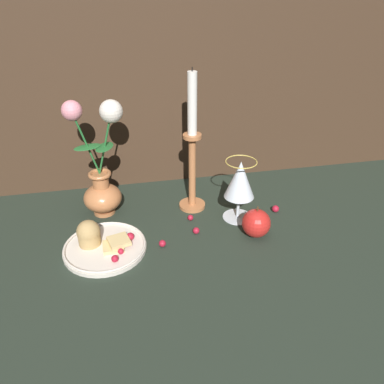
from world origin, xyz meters
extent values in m
plane|color=#232D23|center=(0.00, 0.00, 0.00)|extent=(2.40, 2.40, 0.00)
cylinder|color=#B77042|center=(-0.22, 0.16, 0.01)|extent=(0.06, 0.06, 0.01)
ellipsoid|color=#B77042|center=(-0.22, 0.16, 0.05)|extent=(0.10, 0.10, 0.07)
cylinder|color=#B77042|center=(-0.22, 0.16, 0.10)|extent=(0.04, 0.04, 0.05)
torus|color=#B77042|center=(-0.22, 0.16, 0.12)|extent=(0.06, 0.06, 0.01)
cylinder|color=#23662D|center=(-0.24, 0.17, 0.20)|extent=(0.05, 0.01, 0.17)
ellipsoid|color=#23662D|center=(-0.24, 0.17, 0.20)|extent=(0.08, 0.06, 0.00)
sphere|color=pink|center=(-0.26, 0.17, 0.29)|extent=(0.05, 0.05, 0.05)
cylinder|color=#23662D|center=(-0.19, 0.17, 0.20)|extent=(0.05, 0.01, 0.17)
ellipsoid|color=#23662D|center=(-0.20, 0.17, 0.19)|extent=(0.06, 0.08, 0.00)
sphere|color=silver|center=(-0.17, 0.17, 0.28)|extent=(0.06, 0.06, 0.06)
cylinder|color=silver|center=(-0.22, -0.01, 0.01)|extent=(0.20, 0.20, 0.01)
torus|color=silver|center=(-0.22, -0.01, 0.01)|extent=(0.19, 0.19, 0.01)
cylinder|color=tan|center=(-0.25, 0.01, 0.03)|extent=(0.05, 0.05, 0.04)
sphere|color=tan|center=(-0.25, 0.01, 0.05)|extent=(0.06, 0.06, 0.06)
cube|color=#DBBC7A|center=(-0.20, -0.02, 0.01)|extent=(0.05, 0.05, 0.01)
cube|color=#DBBC7A|center=(-0.18, -0.01, 0.03)|extent=(0.06, 0.06, 0.01)
sphere|color=#AD192D|center=(-0.19, -0.07, 0.02)|extent=(0.02, 0.02, 0.02)
sphere|color=#AD192D|center=(-0.18, -0.04, 0.02)|extent=(0.01, 0.01, 0.01)
sphere|color=#AD192D|center=(-0.17, -0.01, 0.02)|extent=(0.02, 0.02, 0.02)
sphere|color=#AD192D|center=(-0.16, 0.01, 0.02)|extent=(0.02, 0.02, 0.02)
cylinder|color=silver|center=(0.14, 0.07, 0.00)|extent=(0.08, 0.08, 0.00)
cylinder|color=silver|center=(0.14, 0.07, 0.04)|extent=(0.01, 0.01, 0.06)
cone|color=silver|center=(0.14, 0.07, 0.12)|extent=(0.08, 0.08, 0.10)
cone|color=#E5CC66|center=(0.14, 0.07, 0.10)|extent=(0.07, 0.07, 0.07)
torus|color=gold|center=(0.14, 0.07, 0.17)|extent=(0.08, 0.08, 0.00)
cylinder|color=#B77042|center=(0.03, 0.14, 0.01)|extent=(0.07, 0.07, 0.01)
cylinder|color=#B77042|center=(0.03, 0.14, 0.11)|extent=(0.02, 0.02, 0.20)
cylinder|color=#B77042|center=(0.03, 0.14, 0.21)|extent=(0.05, 0.05, 0.01)
cylinder|color=white|center=(0.03, 0.14, 0.30)|extent=(0.02, 0.02, 0.16)
cylinder|color=black|center=(0.03, 0.14, 0.38)|extent=(0.00, 0.00, 0.01)
sphere|color=red|center=(0.15, -0.02, 0.04)|extent=(0.07, 0.07, 0.07)
cylinder|color=#4C3319|center=(0.15, -0.02, 0.08)|extent=(0.00, 0.00, 0.01)
sphere|color=#AD192D|center=(0.01, 0.02, 0.01)|extent=(0.02, 0.02, 0.02)
sphere|color=#AD192D|center=(0.25, 0.07, 0.01)|extent=(0.02, 0.02, 0.02)
sphere|color=#AD192D|center=(-0.08, -0.02, 0.01)|extent=(0.02, 0.02, 0.02)
sphere|color=#AD192D|center=(0.01, 0.08, 0.01)|extent=(0.02, 0.02, 0.02)
camera|label=1|loc=(-0.16, -0.74, 0.57)|focal=35.00mm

